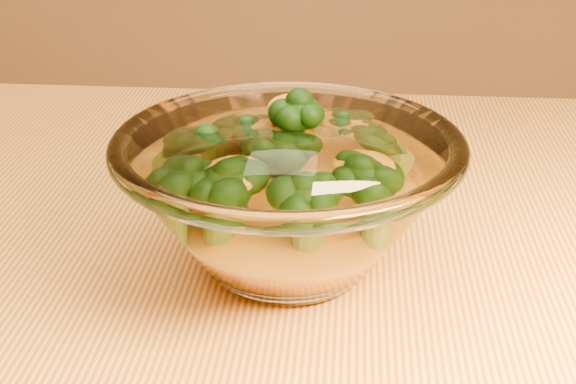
% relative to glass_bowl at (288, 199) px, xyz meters
% --- Properties ---
extents(glass_bowl, '(0.24, 0.24, 0.11)m').
position_rel_glass_bowl_xyz_m(glass_bowl, '(0.00, 0.00, 0.00)').
color(glass_bowl, white).
rests_on(glass_bowl, table).
extents(cheese_sauce, '(0.14, 0.14, 0.04)m').
position_rel_glass_bowl_xyz_m(cheese_sauce, '(0.00, 0.00, -0.02)').
color(cheese_sauce, orange).
rests_on(cheese_sauce, glass_bowl).
extents(broccoli_heap, '(0.16, 0.15, 0.08)m').
position_rel_glass_bowl_xyz_m(broccoli_heap, '(-0.01, 0.01, 0.02)').
color(broccoli_heap, black).
rests_on(broccoli_heap, cheese_sauce).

